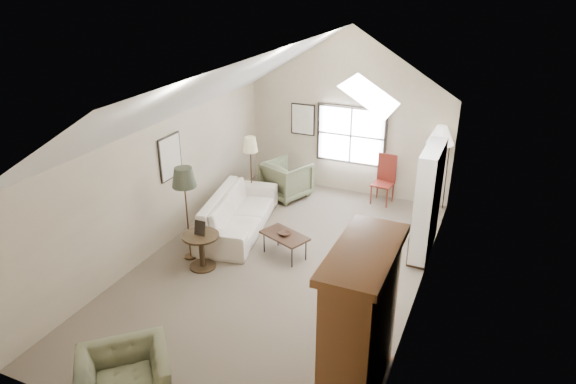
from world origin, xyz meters
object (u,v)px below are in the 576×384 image
at_px(sofa, 238,212).
at_px(side_chair, 383,180).
at_px(coffee_table, 285,245).
at_px(armchair_far, 287,179).
at_px(armchair_near, 125,380).
at_px(side_table, 202,251).
at_px(armoire, 359,327).

bearing_deg(sofa, side_chair, -55.56).
bearing_deg(coffee_table, armchair_far, 112.92).
relative_size(armchair_near, armchair_far, 1.13).
xyz_separation_m(coffee_table, side_table, (-1.25, -0.97, 0.11)).
bearing_deg(armchair_near, side_table, 62.68).
bearing_deg(armoire, side_table, 151.97).
relative_size(sofa, coffee_table, 2.96).
bearing_deg(armchair_far, armchair_near, 117.49).
relative_size(armchair_near, coffee_table, 1.21).
bearing_deg(armchair_near, armoire, -16.57).
bearing_deg(armchair_far, armoire, 143.35).
xyz_separation_m(armchair_near, side_chair, (1.52, 7.29, 0.22)).
relative_size(side_table, side_chair, 0.58).
distance_m(armoire, sofa, 5.07).
distance_m(armchair_far, side_table, 3.56).
height_order(coffee_table, side_chair, side_chair).
bearing_deg(side_table, coffee_table, 37.83).
relative_size(coffee_table, side_table, 1.35).
height_order(armchair_far, side_chair, side_chair).
bearing_deg(side_chair, armchair_near, -94.49).
bearing_deg(side_chair, side_table, -112.67).
relative_size(armchair_near, side_table, 1.64).
relative_size(coffee_table, side_chair, 0.79).
bearing_deg(coffee_table, side_table, -142.17).
xyz_separation_m(coffee_table, side_chair, (1.13, 3.15, 0.35)).
xyz_separation_m(sofa, armchair_near, (0.96, -4.77, -0.04)).
relative_size(sofa, armchair_far, 2.75).
xyz_separation_m(armoire, sofa, (-3.62, 3.47, -0.70)).
height_order(armoire, armchair_near, armoire).
bearing_deg(sofa, side_table, 172.48).
height_order(armoire, armchair_far, armoire).
height_order(armoire, coffee_table, armoire).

